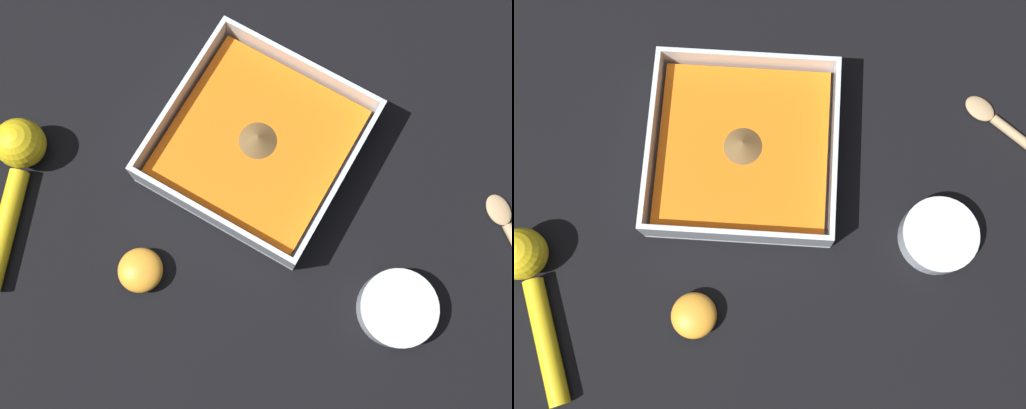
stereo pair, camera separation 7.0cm
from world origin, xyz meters
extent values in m
plane|color=black|center=(0.00, 0.00, 0.00)|extent=(4.00, 4.00, 0.00)
cube|color=silver|center=(-0.02, 0.02, 0.00)|extent=(0.22, 0.22, 0.01)
cube|color=silver|center=(-0.02, 0.13, 0.03)|extent=(0.22, 0.01, 0.05)
cube|color=silver|center=(-0.02, -0.09, 0.03)|extent=(0.22, 0.01, 0.05)
cube|color=silver|center=(0.09, 0.02, 0.03)|extent=(0.01, 0.21, 0.05)
cube|color=silver|center=(-0.13, 0.02, 0.03)|extent=(0.01, 0.21, 0.05)
cube|color=orange|center=(-0.02, 0.02, 0.02)|extent=(0.20, 0.20, 0.02)
cone|color=brown|center=(-0.02, 0.02, 0.04)|extent=(0.05, 0.05, 0.02)
cylinder|color=silver|center=(0.22, -0.07, 0.02)|extent=(0.09, 0.09, 0.03)
cylinder|color=brown|center=(0.22, -0.07, 0.01)|extent=(0.08, 0.08, 0.02)
sphere|color=yellow|center=(-0.26, -0.12, 0.03)|extent=(0.06, 0.06, 0.06)
cylinder|color=yellow|center=(-0.23, -0.22, 0.01)|extent=(0.07, 0.15, 0.02)
ellipsoid|color=orange|center=(-0.06, -0.18, 0.01)|extent=(0.05, 0.05, 0.03)
ellipsoid|color=tan|center=(0.28, 0.10, 0.01)|extent=(0.05, 0.05, 0.01)
camera|label=1|loc=(0.10, -0.18, 0.72)|focal=42.00mm
camera|label=2|loc=(0.03, -0.20, 0.72)|focal=42.00mm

